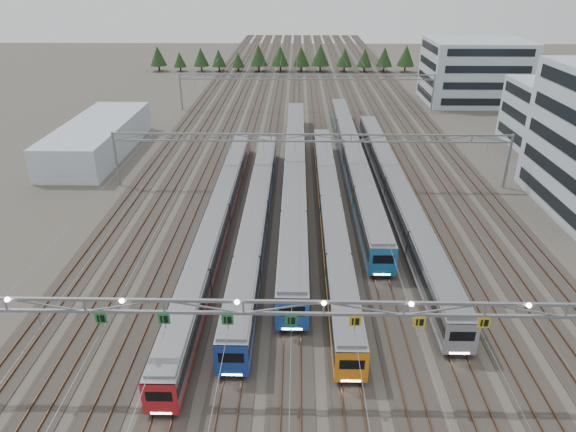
{
  "coord_description": "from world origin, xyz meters",
  "views": [
    {
      "loc": [
        -1.92,
        -29.42,
        28.59
      ],
      "look_at": [
        -2.91,
        22.62,
        3.5
      ],
      "focal_mm": 32.0,
      "sensor_mm": 36.0,
      "label": 1
    }
  ],
  "objects_px": {
    "train_f": "(395,188)",
    "depot_bldg_north": "(474,71)",
    "train_c": "(295,171)",
    "train_b": "(257,213)",
    "gantry_near": "(323,312)",
    "depot_bldg_mid": "(557,116)",
    "west_shed": "(98,138)",
    "gantry_mid": "(311,144)",
    "train_e": "(353,157)",
    "train_d": "(330,206)",
    "gantry_far": "(307,81)",
    "train_a": "(219,215)"
  },
  "relations": [
    {
      "from": "depot_bldg_mid",
      "to": "train_d",
      "type": "bearing_deg",
      "value": -143.35
    },
    {
      "from": "gantry_far",
      "to": "train_b",
      "type": "bearing_deg",
      "value": -96.6
    },
    {
      "from": "train_f",
      "to": "gantry_mid",
      "type": "xyz_separation_m",
      "value": [
        -11.25,
        5.55,
        4.35
      ]
    },
    {
      "from": "train_b",
      "to": "west_shed",
      "type": "height_order",
      "value": "west_shed"
    },
    {
      "from": "train_f",
      "to": "depot_bldg_mid",
      "type": "distance_m",
      "value": 40.59
    },
    {
      "from": "train_c",
      "to": "west_shed",
      "type": "distance_m",
      "value": 36.66
    },
    {
      "from": "west_shed",
      "to": "train_a",
      "type": "bearing_deg",
      "value": -49.13
    },
    {
      "from": "depot_bldg_mid",
      "to": "west_shed",
      "type": "distance_m",
      "value": 79.35
    },
    {
      "from": "train_f",
      "to": "train_b",
      "type": "bearing_deg",
      "value": -156.52
    },
    {
      "from": "train_e",
      "to": "train_f",
      "type": "distance_m",
      "value": 13.4
    },
    {
      "from": "train_a",
      "to": "train_b",
      "type": "bearing_deg",
      "value": 7.5
    },
    {
      "from": "gantry_near",
      "to": "train_b",
      "type": "bearing_deg",
      "value": 104.07
    },
    {
      "from": "gantry_mid",
      "to": "depot_bldg_mid",
      "type": "xyz_separation_m",
      "value": [
        43.18,
        19.26,
        -0.79
      ]
    },
    {
      "from": "train_a",
      "to": "depot_bldg_mid",
      "type": "bearing_deg",
      "value": 31.39
    },
    {
      "from": "train_e",
      "to": "depot_bldg_mid",
      "type": "xyz_separation_m",
      "value": [
        36.43,
        12.18,
        3.49
      ]
    },
    {
      "from": "train_a",
      "to": "depot_bldg_north",
      "type": "bearing_deg",
      "value": 53.37
    },
    {
      "from": "gantry_far",
      "to": "depot_bldg_mid",
      "type": "bearing_deg",
      "value": -30.8
    },
    {
      "from": "gantry_mid",
      "to": "depot_bldg_mid",
      "type": "bearing_deg",
      "value": 24.03
    },
    {
      "from": "train_f",
      "to": "depot_bldg_north",
      "type": "distance_m",
      "value": 66.17
    },
    {
      "from": "train_d",
      "to": "train_e",
      "type": "bearing_deg",
      "value": 76.17
    },
    {
      "from": "west_shed",
      "to": "train_d",
      "type": "bearing_deg",
      "value": -34.04
    },
    {
      "from": "train_a",
      "to": "gantry_near",
      "type": "relative_size",
      "value": 1.05
    },
    {
      "from": "train_c",
      "to": "train_b",
      "type": "bearing_deg",
      "value": -108.25
    },
    {
      "from": "west_shed",
      "to": "depot_bldg_north",
      "type": "bearing_deg",
      "value": 27.67
    },
    {
      "from": "train_d",
      "to": "west_shed",
      "type": "height_order",
      "value": "west_shed"
    },
    {
      "from": "depot_bldg_north",
      "to": "train_d",
      "type": "bearing_deg",
      "value": -119.6
    },
    {
      "from": "depot_bldg_north",
      "to": "gantry_near",
      "type": "bearing_deg",
      "value": -112.69
    },
    {
      "from": "train_f",
      "to": "depot_bldg_mid",
      "type": "xyz_separation_m",
      "value": [
        31.93,
        24.8,
        3.56
      ]
    },
    {
      "from": "gantry_near",
      "to": "depot_bldg_north",
      "type": "bearing_deg",
      "value": 67.31
    },
    {
      "from": "train_e",
      "to": "train_f",
      "type": "relative_size",
      "value": 1.03
    },
    {
      "from": "gantry_mid",
      "to": "gantry_far",
      "type": "xyz_separation_m",
      "value": [
        0.0,
        45.0,
        0.0
      ]
    },
    {
      "from": "train_d",
      "to": "gantry_near",
      "type": "bearing_deg",
      "value": -94.54
    },
    {
      "from": "train_b",
      "to": "gantry_mid",
      "type": "bearing_deg",
      "value": 63.2
    },
    {
      "from": "gantry_mid",
      "to": "west_shed",
      "type": "xyz_separation_m",
      "value": [
        -35.98,
        14.62,
        -3.76
      ]
    },
    {
      "from": "train_b",
      "to": "gantry_far",
      "type": "height_order",
      "value": "gantry_far"
    },
    {
      "from": "train_e",
      "to": "depot_bldg_north",
      "type": "bearing_deg",
      "value": 55.27
    },
    {
      "from": "train_d",
      "to": "train_e",
      "type": "relative_size",
      "value": 0.9
    },
    {
      "from": "train_e",
      "to": "depot_bldg_north",
      "type": "distance_m",
      "value": 57.48
    },
    {
      "from": "train_c",
      "to": "train_d",
      "type": "xyz_separation_m",
      "value": [
        4.5,
        -11.48,
        -0.28
      ]
    },
    {
      "from": "train_c",
      "to": "train_e",
      "type": "height_order",
      "value": "train_c"
    },
    {
      "from": "train_a",
      "to": "train_f",
      "type": "relative_size",
      "value": 0.94
    },
    {
      "from": "train_c",
      "to": "gantry_mid",
      "type": "height_order",
      "value": "gantry_mid"
    },
    {
      "from": "train_a",
      "to": "train_b",
      "type": "xyz_separation_m",
      "value": [
        4.5,
        0.59,
        0.09
      ]
    },
    {
      "from": "depot_bldg_north",
      "to": "west_shed",
      "type": "xyz_separation_m",
      "value": [
        -75.35,
        -39.52,
        -4.42
      ]
    },
    {
      "from": "train_b",
      "to": "gantry_far",
      "type": "xyz_separation_m",
      "value": [
        6.75,
        58.37,
        4.41
      ]
    },
    {
      "from": "train_a",
      "to": "west_shed",
      "type": "distance_m",
      "value": 37.8
    },
    {
      "from": "train_e",
      "to": "depot_bldg_north",
      "type": "xyz_separation_m",
      "value": [
        32.62,
        47.07,
        4.95
      ]
    },
    {
      "from": "train_a",
      "to": "train_f",
      "type": "distance_m",
      "value": 24.02
    },
    {
      "from": "train_f",
      "to": "depot_bldg_mid",
      "type": "relative_size",
      "value": 3.92
    },
    {
      "from": "train_b",
      "to": "depot_bldg_north",
      "type": "xyz_separation_m",
      "value": [
        46.12,
        67.51,
        5.07
      ]
    }
  ]
}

